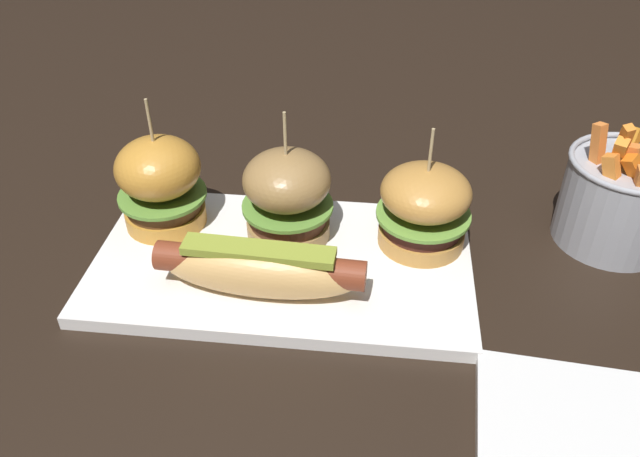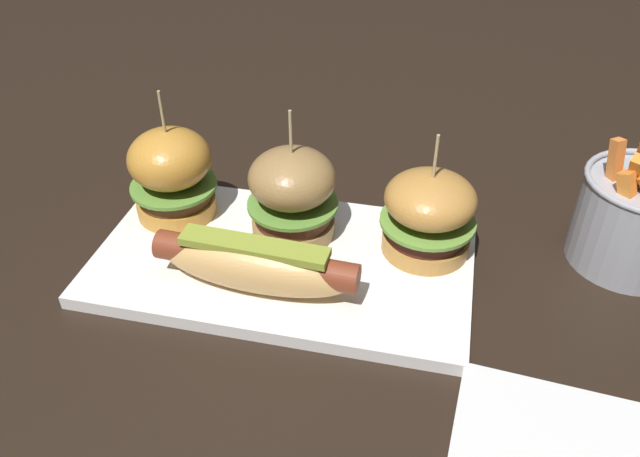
{
  "view_description": "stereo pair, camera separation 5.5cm",
  "coord_description": "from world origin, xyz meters",
  "px_view_note": "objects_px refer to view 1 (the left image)",
  "views": [
    {
      "loc": [
        0.09,
        -0.49,
        0.42
      ],
      "look_at": [
        0.04,
        0.0,
        0.05
      ],
      "focal_mm": 35.69,
      "sensor_mm": 36.0,
      "label": 1
    },
    {
      "loc": [
        0.15,
        -0.48,
        0.42
      ],
      "look_at": [
        0.04,
        0.0,
        0.05
      ],
      "focal_mm": 35.69,
      "sensor_mm": 36.0,
      "label": 2
    }
  ],
  "objects_px": {
    "slider_center": "(285,195)",
    "fries_bucket": "(620,198)",
    "hot_dog": "(260,268)",
    "slider_right": "(424,207)",
    "slider_left": "(160,182)",
    "platter_main": "(283,263)"
  },
  "relations": [
    {
      "from": "slider_center",
      "to": "fries_bucket",
      "type": "distance_m",
      "value": 0.35
    },
    {
      "from": "hot_dog",
      "to": "slider_right",
      "type": "bearing_deg",
      "value": 31.71
    },
    {
      "from": "fries_bucket",
      "to": "hot_dog",
      "type": "bearing_deg",
      "value": -158.38
    },
    {
      "from": "slider_center",
      "to": "fries_bucket",
      "type": "relative_size",
      "value": 0.96
    },
    {
      "from": "fries_bucket",
      "to": "slider_right",
      "type": "bearing_deg",
      "value": -166.92
    },
    {
      "from": "slider_center",
      "to": "slider_right",
      "type": "xyz_separation_m",
      "value": [
        0.14,
        0.0,
        -0.01
      ]
    },
    {
      "from": "slider_right",
      "to": "fries_bucket",
      "type": "distance_m",
      "value": 0.21
    },
    {
      "from": "platter_main",
      "to": "hot_dog",
      "type": "xyz_separation_m",
      "value": [
        -0.01,
        -0.05,
        0.03
      ]
    },
    {
      "from": "hot_dog",
      "to": "slider_center",
      "type": "relative_size",
      "value": 1.39
    },
    {
      "from": "platter_main",
      "to": "slider_left",
      "type": "distance_m",
      "value": 0.15
    },
    {
      "from": "hot_dog",
      "to": "slider_center",
      "type": "bearing_deg",
      "value": 83.53
    },
    {
      "from": "platter_main",
      "to": "hot_dog",
      "type": "bearing_deg",
      "value": -103.83
    },
    {
      "from": "slider_right",
      "to": "slider_left",
      "type": "bearing_deg",
      "value": 178.89
    },
    {
      "from": "platter_main",
      "to": "slider_right",
      "type": "distance_m",
      "value": 0.15
    },
    {
      "from": "slider_center",
      "to": "slider_right",
      "type": "relative_size",
      "value": 1.08
    },
    {
      "from": "platter_main",
      "to": "fries_bucket",
      "type": "xyz_separation_m",
      "value": [
        0.34,
        0.09,
        0.04
      ]
    },
    {
      "from": "platter_main",
      "to": "fries_bucket",
      "type": "distance_m",
      "value": 0.36
    },
    {
      "from": "platter_main",
      "to": "fries_bucket",
      "type": "bearing_deg",
      "value": 14.69
    },
    {
      "from": "slider_center",
      "to": "fries_bucket",
      "type": "bearing_deg",
      "value": 8.23
    },
    {
      "from": "platter_main",
      "to": "hot_dog",
      "type": "distance_m",
      "value": 0.06
    },
    {
      "from": "slider_left",
      "to": "slider_right",
      "type": "relative_size",
      "value": 1.1
    },
    {
      "from": "slider_center",
      "to": "slider_right",
      "type": "height_order",
      "value": "slider_center"
    }
  ]
}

